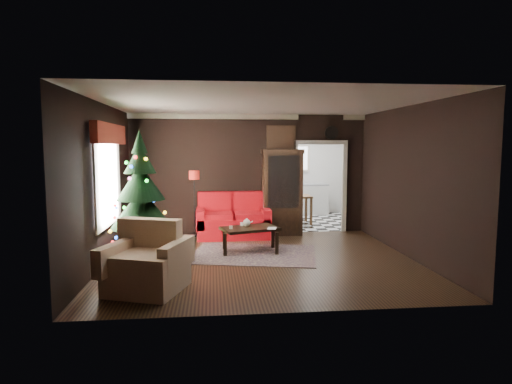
{
  "coord_description": "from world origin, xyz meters",
  "views": [
    {
      "loc": [
        -0.87,
        -7.58,
        2.05
      ],
      "look_at": [
        0.0,
        0.9,
        1.15
      ],
      "focal_mm": 30.24,
      "sensor_mm": 36.0,
      "label": 1
    }
  ],
  "objects": [
    {
      "name": "wall_clock",
      "position": [
        1.95,
        2.45,
        2.38
      ],
      "size": [
        0.32,
        0.32,
        0.06
      ],
      "primitive_type": "cylinder",
      "color": "silver",
      "rests_on": "wall_back"
    },
    {
      "name": "cup_b",
      "position": [
        -0.52,
        0.52,
        0.52
      ],
      "size": [
        0.08,
        0.08,
        0.06
      ],
      "primitive_type": "cylinder",
      "rotation": [
        0.0,
        0.0,
        -0.36
      ],
      "color": "white",
      "rests_on": "coffee_table"
    },
    {
      "name": "kitchen_window",
      "position": [
        1.7,
        5.45,
        1.7
      ],
      "size": [
        0.7,
        0.06,
        0.7
      ],
      "primitive_type": "cube",
      "color": "white",
      "rests_on": "ground"
    },
    {
      "name": "kitchen_counter",
      "position": [
        1.7,
        5.2,
        0.45
      ],
      "size": [
        1.8,
        0.6,
        0.9
      ],
      "primitive_type": "cube",
      "color": "silver",
      "rests_on": "ground"
    },
    {
      "name": "christmas_tree",
      "position": [
        -2.09,
        -0.03,
        1.05
      ],
      "size": [
        1.58,
        1.58,
        2.4
      ],
      "primitive_type": null,
      "rotation": [
        0.0,
        0.0,
        -0.31
      ],
      "color": "black",
      "rests_on": "ground"
    },
    {
      "name": "loveseat",
      "position": [
        -0.4,
        2.05,
        0.5
      ],
      "size": [
        1.7,
        0.9,
        1.0
      ],
      "primitive_type": null,
      "color": "#9F0609",
      "rests_on": "ground"
    },
    {
      "name": "armchair",
      "position": [
        -1.8,
        -1.47,
        0.46
      ],
      "size": [
        1.29,
        1.29,
        1.03
      ],
      "primitive_type": null,
      "rotation": [
        0.0,
        0.0,
        -0.34
      ],
      "color": "tan",
      "rests_on": "ground"
    },
    {
      "name": "book",
      "position": [
        0.18,
        0.44,
        0.6
      ],
      "size": [
        0.16,
        0.05,
        0.22
      ],
      "primitive_type": "imported",
      "rotation": [
        0.0,
        0.0,
        -0.23
      ],
      "color": "gray",
      "rests_on": "coffee_table"
    },
    {
      "name": "curio_cabinet",
      "position": [
        0.75,
        2.27,
        0.95
      ],
      "size": [
        0.9,
        0.45,
        1.9
      ],
      "primitive_type": null,
      "color": "black",
      "rests_on": "ground"
    },
    {
      "name": "wall_front",
      "position": [
        0.0,
        -2.5,
        1.4
      ],
      "size": [
        5.5,
        0.0,
        5.5
      ],
      "primitive_type": "plane",
      "rotation": [
        -1.57,
        0.0,
        0.0
      ],
      "color": "black",
      "rests_on": "ground"
    },
    {
      "name": "wall_right",
      "position": [
        2.75,
        0.0,
        1.4
      ],
      "size": [
        0.0,
        5.5,
        5.5
      ],
      "primitive_type": "plane",
      "rotation": [
        1.57,
        0.0,
        -1.57
      ],
      "color": "black",
      "rests_on": "ground"
    },
    {
      "name": "valance",
      "position": [
        -2.63,
        0.2,
        2.27
      ],
      "size": [
        0.12,
        2.1,
        0.35
      ],
      "primitive_type": "cube",
      "color": "maroon",
      "rests_on": "wall_left"
    },
    {
      "name": "cup_a",
      "position": [
        -0.29,
        0.85,
        0.52
      ],
      "size": [
        0.09,
        0.09,
        0.06
      ],
      "primitive_type": "cylinder",
      "rotation": [
        0.0,
        0.0,
        0.38
      ],
      "color": "white",
      "rests_on": "coffee_table"
    },
    {
      "name": "rug",
      "position": [
        -0.09,
        0.44,
        0.01
      ],
      "size": [
        2.62,
        2.13,
        0.01
      ],
      "primitive_type": "cube",
      "rotation": [
        0.0,
        0.0,
        -0.21
      ],
      "color": "#403338",
      "rests_on": "ground"
    },
    {
      "name": "wall_back",
      "position": [
        0.0,
        2.5,
        1.4
      ],
      "size": [
        5.5,
        0.0,
        5.5
      ],
      "primitive_type": "plane",
      "rotation": [
        1.57,
        0.0,
        0.0
      ],
      "color": "black",
      "rests_on": "ground"
    },
    {
      "name": "painting",
      "position": [
        0.75,
        2.46,
        2.25
      ],
      "size": [
        0.62,
        0.05,
        0.52
      ],
      "primitive_type": "cube",
      "color": "#A67945",
      "rests_on": "wall_back"
    },
    {
      "name": "doorway",
      "position": [
        1.7,
        2.5,
        1.05
      ],
      "size": [
        1.1,
        0.1,
        2.1
      ],
      "primitive_type": null,
      "color": "beige",
      "rests_on": "ground"
    },
    {
      "name": "teapot",
      "position": [
        -0.2,
        0.71,
        0.57
      ],
      "size": [
        0.2,
        0.2,
        0.16
      ],
      "primitive_type": null,
      "rotation": [
        0.0,
        0.0,
        -0.2
      ],
      "color": "silver",
      "rests_on": "coffee_table"
    },
    {
      "name": "kitchen_floor",
      "position": [
        1.7,
        4.0,
        0.0
      ],
      "size": [
        3.0,
        3.0,
        0.0
      ],
      "primitive_type": "plane",
      "color": "white",
      "rests_on": "ground"
    },
    {
      "name": "kitchen_table",
      "position": [
        1.4,
        3.7,
        0.38
      ],
      "size": [
        0.7,
        0.7,
        0.75
      ],
      "primitive_type": null,
      "color": "brown",
      "rests_on": "ground"
    },
    {
      "name": "wall_left",
      "position": [
        -2.75,
        0.0,
        1.4
      ],
      "size": [
        0.0,
        5.5,
        5.5
      ],
      "primitive_type": "plane",
      "rotation": [
        1.57,
        0.0,
        1.57
      ],
      "color": "black",
      "rests_on": "ground"
    },
    {
      "name": "floor",
      "position": [
        0.0,
        0.0,
        0.0
      ],
      "size": [
        5.5,
        5.5,
        0.0
      ],
      "primitive_type": "plane",
      "color": "black",
      "rests_on": "ground"
    },
    {
      "name": "left_window",
      "position": [
        -2.71,
        0.2,
        1.45
      ],
      "size": [
        0.05,
        1.6,
        1.4
      ],
      "primitive_type": "cube",
      "color": "white",
      "rests_on": "wall_left"
    },
    {
      "name": "floor_lamp",
      "position": [
        -1.25,
        1.71,
        0.83
      ],
      "size": [
        0.29,
        0.29,
        1.41
      ],
      "primitive_type": null,
      "rotation": [
        0.0,
        0.0,
        -0.23
      ],
      "color": "black",
      "rests_on": "ground"
    },
    {
      "name": "ceiling",
      "position": [
        0.0,
        0.0,
        2.8
      ],
      "size": [
        5.5,
        5.5,
        0.0
      ],
      "primitive_type": "plane",
      "rotation": [
        3.14,
        0.0,
        0.0
      ],
      "color": "white",
      "rests_on": "ground"
    },
    {
      "name": "coffee_table",
      "position": [
        -0.15,
        0.63,
        0.25
      ],
      "size": [
        1.21,
        0.94,
        0.48
      ],
      "primitive_type": null,
      "rotation": [
        0.0,
        0.0,
        0.32
      ],
      "color": "black",
      "rests_on": "rug"
    }
  ]
}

